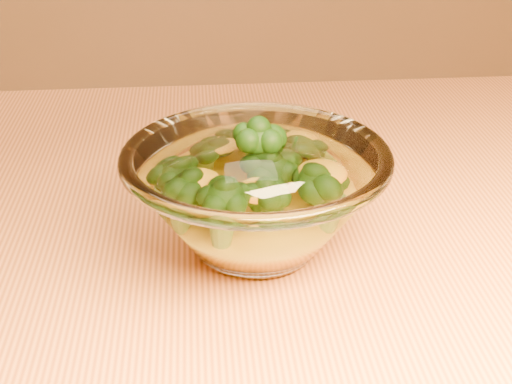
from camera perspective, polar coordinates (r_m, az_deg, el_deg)
table at (r=0.69m, az=7.92°, el=-10.40°), size 1.20×0.80×0.75m
glass_bowl at (r=0.58m, az=-0.00°, el=-0.41°), size 0.22×0.22×0.10m
cheese_sauce at (r=0.59m, az=-0.00°, el=-2.14°), size 0.12×0.12×0.03m
broccoli_heap at (r=0.58m, az=-0.11°, el=1.08°), size 0.14×0.14×0.08m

